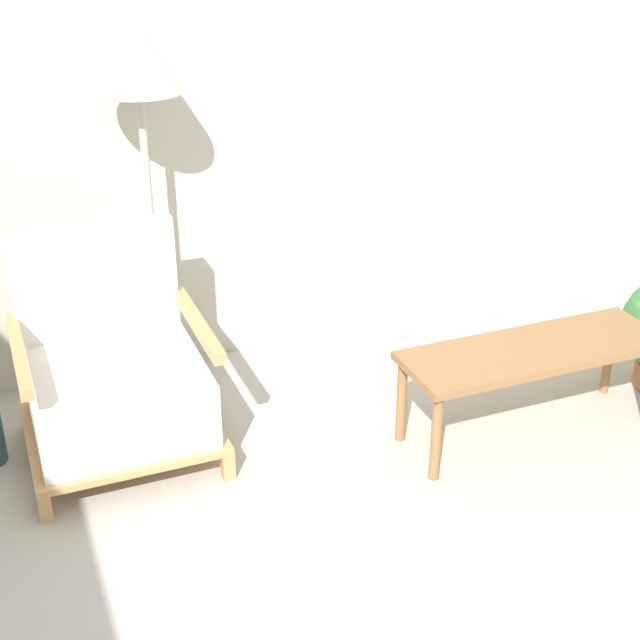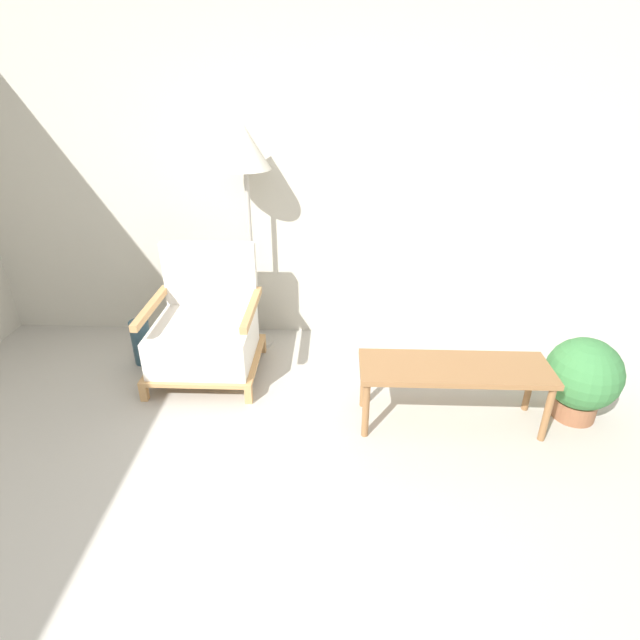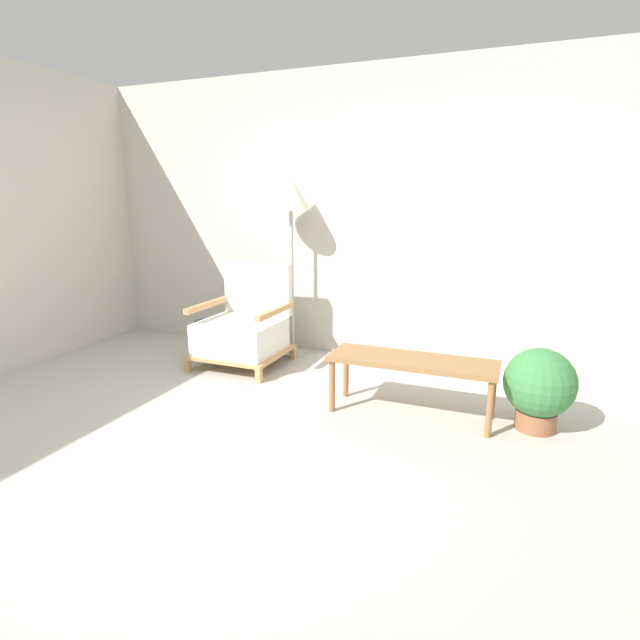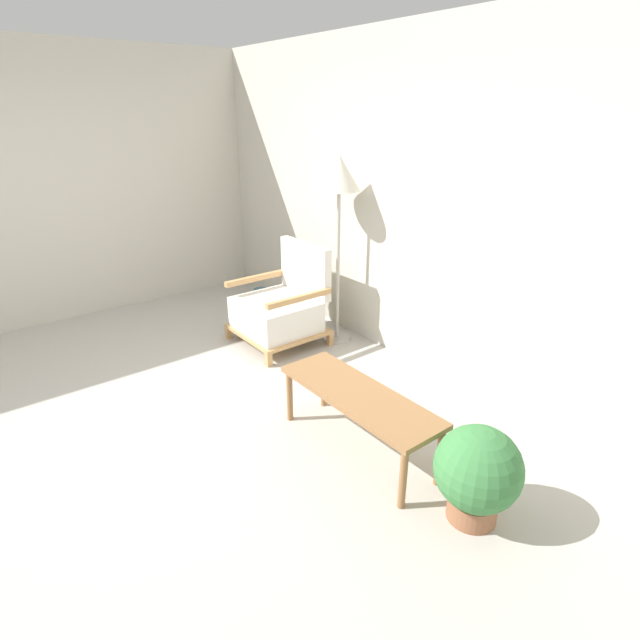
# 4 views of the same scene
# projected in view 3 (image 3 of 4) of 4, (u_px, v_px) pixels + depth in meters

# --- Properties ---
(ground_plane) EXTENTS (14.00, 14.00, 0.00)m
(ground_plane) POSITION_uv_depth(u_px,v_px,m) (199.00, 464.00, 2.95)
(ground_plane) COLOR #B7B2A8
(wall_back) EXTENTS (8.00, 0.06, 2.70)m
(wall_back) POSITION_uv_depth(u_px,v_px,m) (340.00, 217.00, 4.81)
(wall_back) COLOR beige
(wall_back) RESTS_ON ground_plane
(armchair) EXTENTS (0.78, 0.74, 0.92)m
(armchair) POSITION_uv_depth(u_px,v_px,m) (243.00, 329.00, 4.65)
(armchair) COLOR tan
(armchair) RESTS_ON ground_plane
(floor_lamp) EXTENTS (0.37, 0.37, 1.73)m
(floor_lamp) POSITION_uv_depth(u_px,v_px,m) (291.00, 204.00, 4.68)
(floor_lamp) COLOR #B7B2A8
(floor_lamp) RESTS_ON ground_plane
(coffee_table) EXTENTS (1.18, 0.39, 0.43)m
(coffee_table) POSITION_uv_depth(u_px,v_px,m) (412.00, 365.00, 3.54)
(coffee_table) COLOR olive
(coffee_table) RESTS_ON ground_plane
(vase) EXTENTS (0.15, 0.15, 0.36)m
(vase) POSITION_uv_depth(u_px,v_px,m) (203.00, 337.00, 4.99)
(vase) COLOR #2D4C5B
(vase) RESTS_ON ground_plane
(potted_plant) EXTENTS (0.47, 0.47, 0.57)m
(potted_plant) POSITION_uv_depth(u_px,v_px,m) (539.00, 386.00, 3.33)
(potted_plant) COLOR #935B3D
(potted_plant) RESTS_ON ground_plane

